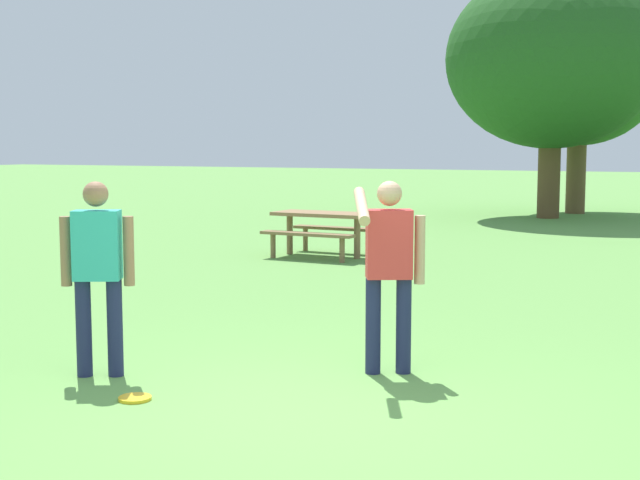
# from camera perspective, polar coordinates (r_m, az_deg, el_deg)

# --- Properties ---
(ground_plane) EXTENTS (120.00, 120.00, 0.00)m
(ground_plane) POSITION_cam_1_polar(r_m,az_deg,el_deg) (6.40, -0.92, -11.44)
(ground_plane) COLOR #609947
(person_thrower) EXTENTS (0.55, 0.82, 1.64)m
(person_thrower) POSITION_cam_1_polar(r_m,az_deg,el_deg) (7.39, 4.52, -1.42)
(person_thrower) COLOR #1E234C
(person_thrower) RESTS_ON ground
(person_catcher) EXTENTS (0.55, 0.37, 1.64)m
(person_catcher) POSITION_cam_1_polar(r_m,az_deg,el_deg) (7.52, -14.26, -1.60)
(person_catcher) COLOR #1E234C
(person_catcher) RESTS_ON ground
(frisbee) EXTENTS (0.25, 0.25, 0.03)m
(frisbee) POSITION_cam_1_polar(r_m,az_deg,el_deg) (6.95, -11.94, -10.04)
(frisbee) COLOR yellow
(frisbee) RESTS_ON ground
(picnic_table_near) EXTENTS (1.77, 1.50, 0.77)m
(picnic_table_near) POSITION_cam_1_polar(r_m,az_deg,el_deg) (15.23, 0.18, 1.04)
(picnic_table_near) COLOR olive
(picnic_table_near) RESTS_ON ground
(tree_tall_left) EXTENTS (5.52, 5.52, 6.52)m
(tree_tall_left) POSITION_cam_1_polar(r_m,az_deg,el_deg) (24.04, 14.86, 11.31)
(tree_tall_left) COLOR brown
(tree_tall_left) RESTS_ON ground
(tree_broad_center) EXTENTS (4.44, 4.44, 5.68)m
(tree_broad_center) POSITION_cam_1_polar(r_m,az_deg,el_deg) (25.86, 16.49, 10.03)
(tree_broad_center) COLOR brown
(tree_broad_center) RESTS_ON ground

